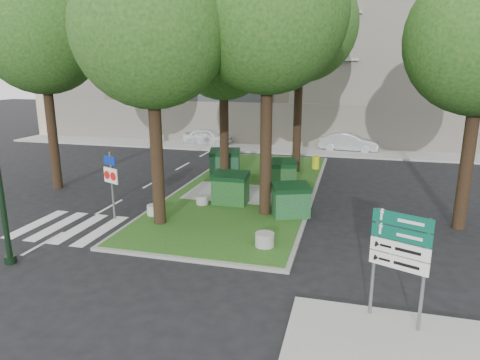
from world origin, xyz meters
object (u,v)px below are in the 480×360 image
(dumpster_c, at_px, (280,175))
(traffic_sign_pole, at_px, (112,177))
(tree_median_far, at_px, (303,13))
(tree_street_left, at_px, (43,20))
(dumpster_d, at_px, (291,200))
(car_silver, at_px, (349,142))
(bollard_right, at_px, (265,240))
(car_white, at_px, (208,137))
(directional_sign, at_px, (400,251))
(tree_median_mid, at_px, (225,38))
(litter_bin, at_px, (316,162))
(bollard_mid, at_px, (202,200))
(dumpster_a, at_px, (225,163))
(bollard_left, at_px, (154,210))
(dumpster_b, at_px, (231,188))
(tree_median_near_left, at_px, (153,13))

(dumpster_c, xyz_separation_m, traffic_sign_pole, (-5.44, -5.38, 0.87))
(tree_median_far, height_order, tree_street_left, tree_median_far)
(dumpster_d, distance_m, car_silver, 15.06)
(tree_median_far, distance_m, bollard_right, 13.34)
(bollard_right, height_order, car_white, car_white)
(directional_sign, height_order, car_silver, directional_sign)
(dumpster_c, bearing_deg, tree_median_mid, 149.70)
(litter_bin, bearing_deg, bollard_mid, -116.71)
(dumpster_a, relative_size, bollard_left, 3.24)
(dumpster_a, xyz_separation_m, bollard_left, (-0.85, -6.63, -0.50))
(tree_median_mid, distance_m, traffic_sign_pole, 8.67)
(bollard_right, height_order, traffic_sign_pole, traffic_sign_pole)
(dumpster_c, height_order, traffic_sign_pole, traffic_sign_pole)
(dumpster_a, bearing_deg, car_white, 102.66)
(dumpster_c, bearing_deg, tree_street_left, 179.48)
(tree_median_far, height_order, dumpster_a, tree_median_far)
(directional_sign, bearing_deg, bollard_mid, 158.01)
(dumpster_d, height_order, directional_sign, directional_sign)
(bollard_mid, bearing_deg, car_white, 108.16)
(dumpster_d, bearing_deg, car_silver, 60.76)
(tree_median_mid, height_order, litter_bin, tree_median_mid)
(tree_median_far, height_order, car_silver, tree_median_far)
(bollard_right, height_order, car_silver, car_silver)
(dumpster_c, distance_m, traffic_sign_pole, 7.70)
(dumpster_b, relative_size, dumpster_c, 0.85)
(dumpster_c, xyz_separation_m, litter_bin, (1.25, 4.77, -0.32))
(traffic_sign_pole, distance_m, car_white, 16.84)
(tree_median_near_left, bearing_deg, bollard_left, 134.51)
(tree_median_near_left, height_order, bollard_left, tree_median_near_left)
(tree_median_far, bearing_deg, dumpster_a, -148.49)
(dumpster_a, relative_size, dumpster_b, 1.19)
(dumpster_b, bearing_deg, bollard_mid, -159.73)
(bollard_mid, distance_m, traffic_sign_pole, 3.82)
(litter_bin, relative_size, traffic_sign_pole, 0.27)
(traffic_sign_pole, relative_size, directional_sign, 1.03)
(bollard_right, bearing_deg, bollard_mid, 133.03)
(tree_median_mid, distance_m, tree_median_far, 4.59)
(tree_median_near_left, distance_m, dumpster_c, 9.19)
(dumpster_d, bearing_deg, dumpster_a, 106.15)
(dumpster_b, relative_size, bollard_mid, 2.83)
(litter_bin, bearing_deg, tree_median_mid, -137.26)
(tree_median_far, distance_m, bollard_left, 12.68)
(dumpster_a, height_order, dumpster_b, dumpster_a)
(tree_street_left, bearing_deg, dumpster_d, -7.90)
(traffic_sign_pole, bearing_deg, dumpster_d, 38.93)
(bollard_left, xyz_separation_m, car_white, (-3.38, 16.14, 0.32))
(litter_bin, distance_m, car_silver, 6.78)
(dumpster_d, relative_size, bollard_left, 3.06)
(tree_median_mid, bearing_deg, dumpster_d, -49.52)
(traffic_sign_pole, height_order, car_silver, traffic_sign_pole)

